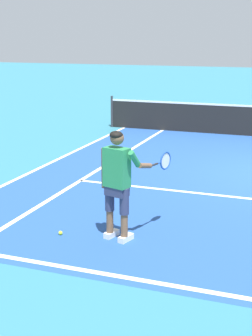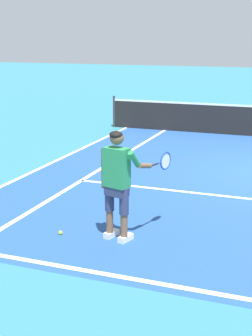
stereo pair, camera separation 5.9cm
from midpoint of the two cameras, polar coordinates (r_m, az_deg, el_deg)
name	(u,v)px [view 1 (the left image)]	position (r m, az deg, el deg)	size (l,w,h in m)	color
line_baseline	(252,299)	(6.37, 13.92, -14.33)	(10.98, 0.10, 0.01)	white
line_singles_left	(103,167)	(12.05, -2.80, 0.14)	(0.10, 10.30, 0.01)	white
line_doubles_left	(52,162)	(12.64, -8.55, 0.69)	(0.10, 10.30, 0.01)	white
tennis_player	(118,178)	(7.52, -1.11, -1.15)	(0.88, 1.04, 1.71)	white
tennis_ball_near_feet	(61,233)	(8.07, -7.68, -7.34)	(0.07, 0.07, 0.07)	#CCE02D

